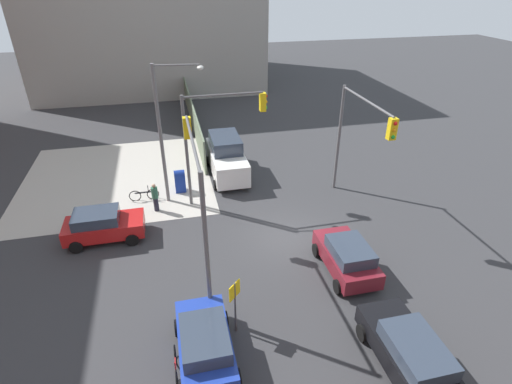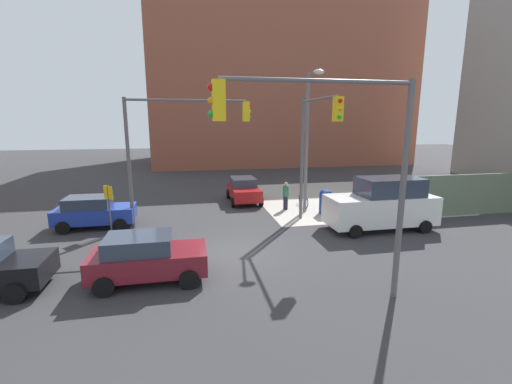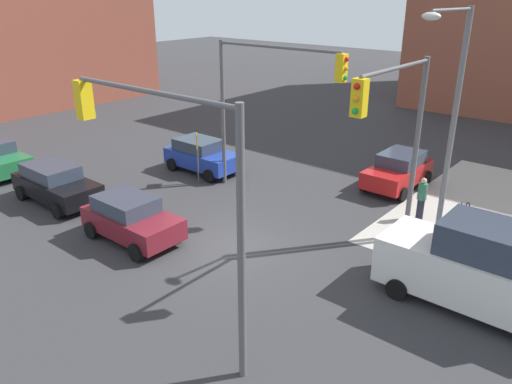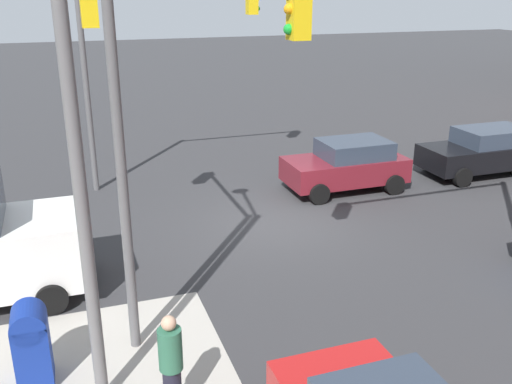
# 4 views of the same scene
# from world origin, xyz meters

# --- Properties ---
(ground_plane) EXTENTS (120.00, 120.00, 0.00)m
(ground_plane) POSITION_xyz_m (0.00, 0.00, 0.00)
(ground_plane) COLOR #333335
(traffic_signal_nw_corner) EXTENTS (6.27, 0.36, 6.50)m
(traffic_signal_nw_corner) POSITION_xyz_m (-2.08, 4.50, 4.68)
(traffic_signal_nw_corner) COLOR #59595B
(traffic_signal_nw_corner) RESTS_ON ground
(traffic_signal_se_corner) EXTENTS (5.70, 0.36, 6.50)m
(traffic_signal_se_corner) POSITION_xyz_m (2.32, -4.50, 4.64)
(traffic_signal_se_corner) COLOR #59595B
(traffic_signal_se_corner) RESTS_ON ground
(traffic_signal_ne_corner) EXTENTS (0.36, 4.66, 6.50)m
(traffic_signal_ne_corner) POSITION_xyz_m (4.50, 2.76, 4.58)
(traffic_signal_ne_corner) COLOR #59595B
(traffic_signal_ne_corner) RESTS_ON ground
(street_lamp_corner) EXTENTS (0.70, 2.66, 8.00)m
(street_lamp_corner) POSITION_xyz_m (5.15, 5.43, 4.70)
(street_lamp_corner) COLOR slate
(street_lamp_corner) RESTS_ON ground
(warning_sign_two_way) EXTENTS (0.48, 0.48, 2.40)m
(warning_sign_two_way) POSITION_xyz_m (-5.40, 3.67, 1.64)
(warning_sign_two_way) COLOR #4C4C4C
(warning_sign_two_way) RESTS_ON ground
(mailbox_blue) EXTENTS (0.56, 0.64, 1.43)m
(mailbox_blue) POSITION_xyz_m (6.20, 5.00, 0.76)
(mailbox_blue) COLOR navy
(mailbox_blue) RESTS_ON ground
(coupe_black) EXTENTS (4.32, 2.02, 1.62)m
(coupe_black) POSITION_xyz_m (-8.42, -1.76, 0.84)
(coupe_black) COLOR black
(coupe_black) RESTS_ON ground
(hatchback_red) EXTENTS (2.02, 3.89, 1.62)m
(hatchback_red) POSITION_xyz_m (2.01, 9.13, 0.84)
(hatchback_red) COLOR #B21919
(hatchback_red) RESTS_ON ground
(coupe_maroon) EXTENTS (3.83, 2.02, 1.62)m
(coupe_maroon) POSITION_xyz_m (-3.13, -1.86, 0.84)
(coupe_maroon) COLOR maroon
(coupe_maroon) RESTS_ON ground
(hatchback_blue) EXTENTS (3.83, 2.02, 1.62)m
(hatchback_blue) POSITION_xyz_m (-6.44, 4.94, 0.84)
(hatchback_blue) COLOR #1E389E
(hatchback_blue) RESTS_ON ground
(van_white_delivery) EXTENTS (5.40, 2.32, 2.62)m
(van_white_delivery) POSITION_xyz_m (7.85, 1.80, 1.28)
(van_white_delivery) COLOR white
(van_white_delivery) RESTS_ON ground
(pedestrian_crossing) EXTENTS (0.36, 0.36, 1.73)m
(pedestrian_crossing) POSITION_xyz_m (4.20, 6.50, 0.90)
(pedestrian_crossing) COLOR #2D664C
(pedestrian_crossing) RESTS_ON ground
(bicycle_leaning_on_fence) EXTENTS (0.05, 1.75, 0.97)m
(bicycle_leaning_on_fence) POSITION_xyz_m (5.60, 7.20, 0.35)
(bicycle_leaning_on_fence) COLOR black
(bicycle_leaning_on_fence) RESTS_ON ground
(bicycle_at_crosswalk) EXTENTS (1.75, 0.05, 0.97)m
(bicycle_at_crosswalk) POSITION_xyz_m (-6.80, 6.00, 0.35)
(bicycle_at_crosswalk) COLOR black
(bicycle_at_crosswalk) RESTS_ON ground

